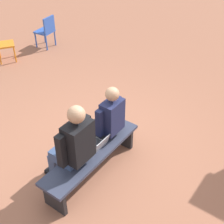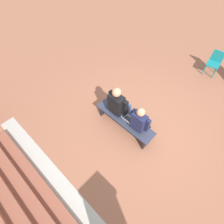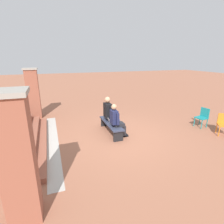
# 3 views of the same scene
# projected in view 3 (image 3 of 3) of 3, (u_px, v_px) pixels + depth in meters

# --- Properties ---
(ground_plane) EXTENTS (60.00, 60.00, 0.00)m
(ground_plane) POSITION_uv_depth(u_px,v_px,m) (120.00, 136.00, 6.86)
(ground_plane) COLOR #9E6047
(concrete_strip) EXTENTS (5.42, 0.40, 0.01)m
(concrete_strip) POSITION_uv_depth(u_px,v_px,m) (53.00, 141.00, 6.41)
(concrete_strip) COLOR #B7B2A8
(concrete_strip) RESTS_ON ground
(brick_steps) EXTENTS (4.62, 1.20, 0.60)m
(brick_steps) POSITION_uv_depth(u_px,v_px,m) (23.00, 140.00, 6.04)
(brick_steps) COLOR #93513D
(brick_steps) RESTS_ON ground
(brick_pillar_left_of_steps) EXTENTS (0.64, 0.64, 2.47)m
(brick_pillar_left_of_steps) POSITION_uv_depth(u_px,v_px,m) (18.00, 160.00, 3.03)
(brick_pillar_left_of_steps) COLOR #93513D
(brick_pillar_left_of_steps) RESTS_ON ground
(brick_pillar_right_of_steps) EXTENTS (0.64, 0.64, 2.47)m
(brick_pillar_right_of_steps) POSITION_uv_depth(u_px,v_px,m) (33.00, 93.00, 8.62)
(brick_pillar_right_of_steps) COLOR #93513D
(brick_pillar_right_of_steps) RESTS_ON ground
(bench) EXTENTS (1.80, 0.44, 0.45)m
(bench) POSITION_uv_depth(u_px,v_px,m) (111.00, 125.00, 7.04)
(bench) COLOR #33384C
(bench) RESTS_ON ground
(person_student) EXTENTS (0.53, 0.67, 1.32)m
(person_student) POSITION_uv_depth(u_px,v_px,m) (117.00, 120.00, 6.55)
(person_student) COLOR #232328
(person_student) RESTS_ON ground
(person_adult) EXTENTS (0.60, 0.76, 1.44)m
(person_adult) POSITION_uv_depth(u_px,v_px,m) (110.00, 113.00, 7.21)
(person_adult) COLOR #384C75
(person_adult) RESTS_ON ground
(laptop) EXTENTS (0.32, 0.29, 0.21)m
(laptop) POSITION_uv_depth(u_px,v_px,m) (112.00, 122.00, 6.89)
(laptop) COLOR #9EA0A5
(laptop) RESTS_ON bench
(plastic_chair_foreground) EXTENTS (0.48, 0.48, 0.84)m
(plastic_chair_foreground) POSITION_uv_depth(u_px,v_px,m) (203.00, 116.00, 7.65)
(plastic_chair_foreground) COLOR teal
(plastic_chair_foreground) RESTS_ON ground
(plastic_chair_mid_courtyard) EXTENTS (0.59, 0.59, 0.84)m
(plastic_chair_mid_courtyard) POSITION_uv_depth(u_px,v_px,m) (224.00, 123.00, 6.87)
(plastic_chair_mid_courtyard) COLOR orange
(plastic_chair_mid_courtyard) RESTS_ON ground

